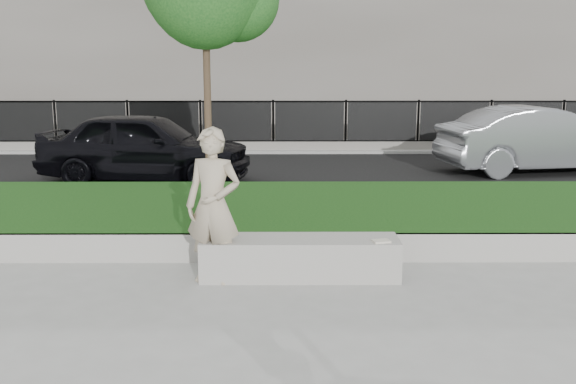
{
  "coord_description": "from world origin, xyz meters",
  "views": [
    {
      "loc": [
        -0.25,
        -7.46,
        2.69
      ],
      "look_at": [
        -0.2,
        1.2,
        0.95
      ],
      "focal_mm": 40.0,
      "sensor_mm": 36.0,
      "label": 1
    }
  ],
  "objects_px": {
    "stone_bench": "(300,258)",
    "car_silver": "(540,140)",
    "car_dark": "(146,147)",
    "book": "(381,241)",
    "man": "(213,206)"
  },
  "relations": [
    {
      "from": "stone_bench",
      "to": "car_dark",
      "type": "relative_size",
      "value": 0.53
    },
    {
      "from": "man",
      "to": "book",
      "type": "xyz_separation_m",
      "value": [
        2.08,
        -0.03,
        -0.44
      ]
    },
    {
      "from": "book",
      "to": "stone_bench",
      "type": "bearing_deg",
      "value": 156.43
    },
    {
      "from": "man",
      "to": "stone_bench",
      "type": "bearing_deg",
      "value": 24.53
    },
    {
      "from": "stone_bench",
      "to": "car_silver",
      "type": "bearing_deg",
      "value": 52.06
    },
    {
      "from": "stone_bench",
      "to": "car_dark",
      "type": "xyz_separation_m",
      "value": [
        -3.34,
        6.57,
        0.59
      ]
    },
    {
      "from": "stone_bench",
      "to": "man",
      "type": "distance_m",
      "value": 1.3
    },
    {
      "from": "stone_bench",
      "to": "car_silver",
      "type": "relative_size",
      "value": 0.51
    },
    {
      "from": "car_dark",
      "to": "car_silver",
      "type": "height_order",
      "value": "car_silver"
    },
    {
      "from": "stone_bench",
      "to": "car_silver",
      "type": "height_order",
      "value": "car_silver"
    },
    {
      "from": "stone_bench",
      "to": "book",
      "type": "height_order",
      "value": "book"
    },
    {
      "from": "car_dark",
      "to": "book",
      "type": "bearing_deg",
      "value": -139.94
    },
    {
      "from": "man",
      "to": "car_silver",
      "type": "height_order",
      "value": "man"
    },
    {
      "from": "stone_bench",
      "to": "book",
      "type": "distance_m",
      "value": 1.06
    },
    {
      "from": "stone_bench",
      "to": "book",
      "type": "xyz_separation_m",
      "value": [
        1.01,
        -0.18,
        0.27
      ]
    }
  ]
}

